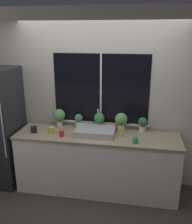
{
  "coord_description": "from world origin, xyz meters",
  "views": [
    {
      "loc": [
        0.58,
        -3.0,
        2.33
      ],
      "look_at": [
        -0.01,
        0.31,
        1.26
      ],
      "focal_mm": 40.0,
      "sensor_mm": 36.0,
      "label": 1
    }
  ],
  "objects_px": {
    "potted_plant_right": "(121,121)",
    "mug_red": "(62,133)",
    "mug_green": "(135,140)",
    "potted_plant_left": "(79,120)",
    "mug_yellow": "(52,130)",
    "sink": "(95,131)",
    "potted_plant_far_right": "(143,124)",
    "soap_bottle": "(121,131)",
    "potted_plant_center": "(99,119)",
    "mug_black": "(34,129)",
    "potted_plant_far_left": "(59,116)"
  },
  "relations": [
    {
      "from": "mug_green",
      "to": "mug_red",
      "type": "distance_m",
      "value": 1.05
    },
    {
      "from": "potted_plant_right",
      "to": "potted_plant_far_right",
      "type": "relative_size",
      "value": 1.23
    },
    {
      "from": "potted_plant_left",
      "to": "soap_bottle",
      "type": "relative_size",
      "value": 1.07
    },
    {
      "from": "soap_bottle",
      "to": "mug_black",
      "type": "relative_size",
      "value": 2.22
    },
    {
      "from": "potted_plant_left",
      "to": "potted_plant_center",
      "type": "xyz_separation_m",
      "value": [
        0.32,
        0.0,
        0.04
      ]
    },
    {
      "from": "potted_plant_right",
      "to": "soap_bottle",
      "type": "bearing_deg",
      "value": -84.17
    },
    {
      "from": "potted_plant_right",
      "to": "soap_bottle",
      "type": "relative_size",
      "value": 1.33
    },
    {
      "from": "potted_plant_far_left",
      "to": "potted_plant_center",
      "type": "height_order",
      "value": "potted_plant_far_left"
    },
    {
      "from": "mug_black",
      "to": "mug_red",
      "type": "distance_m",
      "value": 0.46
    },
    {
      "from": "potted_plant_far_right",
      "to": "sink",
      "type": "bearing_deg",
      "value": -162.95
    },
    {
      "from": "sink",
      "to": "mug_red",
      "type": "xyz_separation_m",
      "value": [
        -0.46,
        -0.16,
        -0.0
      ]
    },
    {
      "from": "potted_plant_left",
      "to": "potted_plant_right",
      "type": "bearing_deg",
      "value": 0.0
    },
    {
      "from": "mug_black",
      "to": "potted_plant_right",
      "type": "bearing_deg",
      "value": 13.55
    },
    {
      "from": "soap_bottle",
      "to": "sink",
      "type": "bearing_deg",
      "value": 178.14
    },
    {
      "from": "mug_yellow",
      "to": "mug_black",
      "type": "distance_m",
      "value": 0.28
    },
    {
      "from": "sink",
      "to": "potted_plant_far_left",
      "type": "xyz_separation_m",
      "value": [
        -0.62,
        0.21,
        0.13
      ]
    },
    {
      "from": "potted_plant_right",
      "to": "mug_red",
      "type": "bearing_deg",
      "value": -155.63
    },
    {
      "from": "sink",
      "to": "potted_plant_right",
      "type": "distance_m",
      "value": 0.43
    },
    {
      "from": "mug_yellow",
      "to": "mug_green",
      "type": "relative_size",
      "value": 1.21
    },
    {
      "from": "sink",
      "to": "potted_plant_left",
      "type": "distance_m",
      "value": 0.37
    },
    {
      "from": "potted_plant_left",
      "to": "potted_plant_center",
      "type": "relative_size",
      "value": 0.86
    },
    {
      "from": "potted_plant_left",
      "to": "mug_green",
      "type": "xyz_separation_m",
      "value": [
        0.89,
        -0.43,
        -0.08
      ]
    },
    {
      "from": "potted_plant_center",
      "to": "potted_plant_right",
      "type": "relative_size",
      "value": 0.94
    },
    {
      "from": "potted_plant_far_right",
      "to": "mug_black",
      "type": "bearing_deg",
      "value": -169.1
    },
    {
      "from": "sink",
      "to": "potted_plant_right",
      "type": "height_order",
      "value": "sink"
    },
    {
      "from": "potted_plant_right",
      "to": "mug_yellow",
      "type": "relative_size",
      "value": 2.73
    },
    {
      "from": "potted_plant_far_right",
      "to": "potted_plant_center",
      "type": "bearing_deg",
      "value": 180.0
    },
    {
      "from": "mug_black",
      "to": "soap_bottle",
      "type": "bearing_deg",
      "value": 3.84
    },
    {
      "from": "sink",
      "to": "mug_red",
      "type": "relative_size",
      "value": 6.48
    },
    {
      "from": "potted_plant_left",
      "to": "soap_bottle",
      "type": "xyz_separation_m",
      "value": [
        0.68,
        -0.22,
        -0.03
      ]
    },
    {
      "from": "mug_green",
      "to": "mug_red",
      "type": "height_order",
      "value": "mug_red"
    },
    {
      "from": "potted_plant_center",
      "to": "mug_green",
      "type": "bearing_deg",
      "value": -37.14
    },
    {
      "from": "mug_red",
      "to": "sink",
      "type": "bearing_deg",
      "value": 19.54
    },
    {
      "from": "potted_plant_right",
      "to": "mug_red",
      "type": "relative_size",
      "value": 3.15
    },
    {
      "from": "potted_plant_right",
      "to": "soap_bottle",
      "type": "xyz_separation_m",
      "value": [
        0.02,
        -0.22,
        -0.07
      ]
    },
    {
      "from": "potted_plant_far_right",
      "to": "soap_bottle",
      "type": "bearing_deg",
      "value": -143.52
    },
    {
      "from": "mug_green",
      "to": "potted_plant_far_right",
      "type": "bearing_deg",
      "value": 77.91
    },
    {
      "from": "potted_plant_center",
      "to": "mug_red",
      "type": "height_order",
      "value": "potted_plant_center"
    },
    {
      "from": "sink",
      "to": "potted_plant_far_right",
      "type": "distance_m",
      "value": 0.71
    },
    {
      "from": "mug_green",
      "to": "mug_red",
      "type": "bearing_deg",
      "value": 177.05
    },
    {
      "from": "potted_plant_right",
      "to": "mug_green",
      "type": "relative_size",
      "value": 3.3
    },
    {
      "from": "mug_red",
      "to": "potted_plant_center",
      "type": "bearing_deg",
      "value": 37.4
    },
    {
      "from": "sink",
      "to": "soap_bottle",
      "type": "xyz_separation_m",
      "value": [
        0.38,
        -0.01,
        0.04
      ]
    },
    {
      "from": "potted_plant_center",
      "to": "mug_black",
      "type": "height_order",
      "value": "potted_plant_center"
    },
    {
      "from": "potted_plant_left",
      "to": "mug_black",
      "type": "xyz_separation_m",
      "value": [
        -0.61,
        -0.31,
        -0.08
      ]
    },
    {
      "from": "potted_plant_far_left",
      "to": "potted_plant_far_right",
      "type": "relative_size",
      "value": 1.26
    },
    {
      "from": "potted_plant_center",
      "to": "mug_black",
      "type": "distance_m",
      "value": 0.99
    },
    {
      "from": "potted_plant_left",
      "to": "potted_plant_right",
      "type": "distance_m",
      "value": 0.66
    },
    {
      "from": "potted_plant_right",
      "to": "mug_black",
      "type": "height_order",
      "value": "potted_plant_right"
    },
    {
      "from": "potted_plant_center",
      "to": "potted_plant_far_left",
      "type": "bearing_deg",
      "value": 180.0
    }
  ]
}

